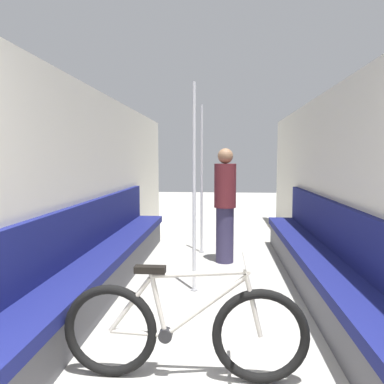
% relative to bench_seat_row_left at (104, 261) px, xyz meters
% --- Properties ---
extents(wall_left, '(0.10, 9.47, 2.26)m').
position_rel_bench_seat_row_left_xyz_m(wall_left, '(-0.25, 0.02, 0.82)').
color(wall_left, beige).
rests_on(wall_left, ground).
extents(wall_right, '(0.10, 9.47, 2.26)m').
position_rel_bench_seat_row_left_xyz_m(wall_right, '(2.61, 0.02, 0.82)').
color(wall_right, beige).
rests_on(wall_right, ground).
extents(bench_seat_row_left, '(0.46, 4.77, 0.97)m').
position_rel_bench_seat_row_left_xyz_m(bench_seat_row_left, '(0.00, 0.00, 0.00)').
color(bench_seat_row_left, '#4C4C51').
rests_on(bench_seat_row_left, ground).
extents(bench_seat_row_right, '(0.46, 4.77, 0.97)m').
position_rel_bench_seat_row_left_xyz_m(bench_seat_row_right, '(2.36, 0.00, 0.00)').
color(bench_seat_row_right, '#4C4C51').
rests_on(bench_seat_row_right, ground).
extents(bicycle, '(1.60, 0.46, 0.81)m').
position_rel_bench_seat_row_left_xyz_m(bicycle, '(1.06, -1.66, 0.02)').
color(bicycle, black).
rests_on(bicycle, ground).
extents(grab_pole_near, '(0.08, 0.08, 2.24)m').
position_rel_bench_seat_row_left_xyz_m(grab_pole_near, '(0.99, 1.67, 0.78)').
color(grab_pole_near, gray).
rests_on(grab_pole_near, ground).
extents(grab_pole_far, '(0.08, 0.08, 2.24)m').
position_rel_bench_seat_row_left_xyz_m(grab_pole_far, '(1.00, -0.00, 0.78)').
color(grab_pole_far, gray).
rests_on(grab_pole_far, ground).
extents(passenger_standing, '(0.30, 0.30, 1.58)m').
position_rel_bench_seat_row_left_xyz_m(passenger_standing, '(1.34, 1.16, 0.50)').
color(passenger_standing, '#332D4C').
rests_on(passenger_standing, ground).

